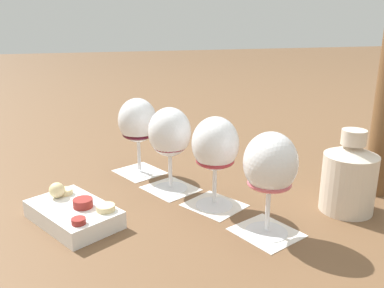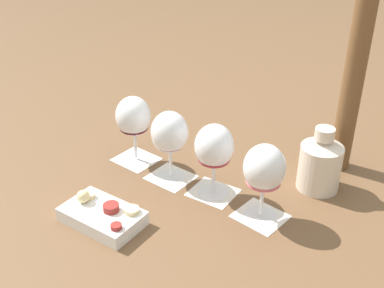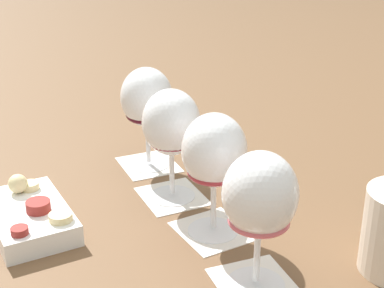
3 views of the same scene
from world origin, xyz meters
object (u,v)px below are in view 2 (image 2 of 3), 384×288
object	(u,v)px
wine_glass_0	(264,171)
wine_glass_3	(133,119)
wine_glass_2	(170,135)
wine_glass_1	(214,149)
ceramic_vase	(320,163)
snack_dish	(102,215)
umbrella_pole	(366,6)

from	to	relation	value
wine_glass_0	wine_glass_3	world-z (taller)	same
wine_glass_2	wine_glass_3	size ratio (longest dim) A/B	1.00
wine_glass_1	ceramic_vase	xyz separation A→B (m)	(-0.09, -0.24, -0.05)
snack_dish	wine_glass_2	bearing A→B (deg)	-64.16
wine_glass_0	wine_glass_3	bearing A→B (deg)	25.70
wine_glass_0	umbrella_pole	xyz separation A→B (m)	(0.10, -0.31, 0.30)
wine_glass_0	wine_glass_1	distance (m)	0.14
wine_glass_3	snack_dish	xyz separation A→B (m)	(-0.22, 0.16, -0.10)
wine_glass_1	snack_dish	world-z (taller)	wine_glass_1
wine_glass_3	wine_glass_0	bearing A→B (deg)	-154.30
wine_glass_2	ceramic_vase	distance (m)	0.37
wine_glass_0	wine_glass_2	xyz separation A→B (m)	(0.24, 0.12, -0.00)
ceramic_vase	snack_dish	world-z (taller)	ceramic_vase
wine_glass_2	umbrella_pole	distance (m)	0.54
wine_glass_2	umbrella_pole	bearing A→B (deg)	-107.94
wine_glass_0	wine_glass_2	distance (m)	0.26
wine_glass_3	ceramic_vase	xyz separation A→B (m)	(-0.32, -0.36, -0.05)
umbrella_pole	snack_dish	bearing A→B (deg)	86.60
wine_glass_3	wine_glass_2	bearing A→B (deg)	-157.35
ceramic_vase	umbrella_pole	xyz separation A→B (m)	(0.06, -0.12, 0.35)
wine_glass_2	wine_glass_1	bearing A→B (deg)	-147.83
wine_glass_0	wine_glass_1	bearing A→B (deg)	22.78
wine_glass_1	wine_glass_2	size ratio (longest dim) A/B	1.00
wine_glass_2	ceramic_vase	xyz separation A→B (m)	(-0.19, -0.31, -0.05)
wine_glass_1	wine_glass_0	bearing A→B (deg)	-157.22
wine_glass_0	ceramic_vase	size ratio (longest dim) A/B	1.11
ceramic_vase	umbrella_pole	world-z (taller)	umbrella_pole
ceramic_vase	wine_glass_3	bearing A→B (deg)	48.86
wine_glass_0	ceramic_vase	xyz separation A→B (m)	(0.04, -0.19, -0.05)
wine_glass_0	umbrella_pole	world-z (taller)	umbrella_pole
snack_dish	umbrella_pole	distance (m)	0.75
wine_glass_1	umbrella_pole	size ratio (longest dim) A/B	0.22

